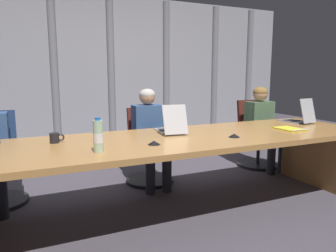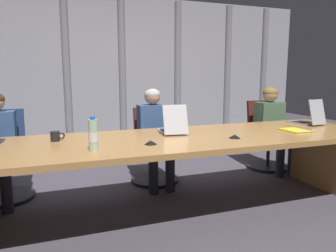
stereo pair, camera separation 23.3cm
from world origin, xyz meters
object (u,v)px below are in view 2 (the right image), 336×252
at_px(coffee_mug_near, 56,136).
at_px(office_chair_center, 266,143).
at_px(laptop_center, 307,119).
at_px(water_bottle_primary, 93,135).
at_px(conference_mic_middle, 235,136).
at_px(office_chair_left_end, 4,165).
at_px(office_chair_left_mid, 154,153).
at_px(conference_mic_left_side, 151,142).
at_px(person_center, 273,123).
at_px(person_left_mid, 155,131).
at_px(laptop_left_mid, 172,127).
at_px(spiral_notepad, 296,131).

bearing_deg(coffee_mug_near, office_chair_center, 14.97).
distance_m(laptop_center, water_bottle_primary, 2.64).
height_order(water_bottle_primary, conference_mic_middle, water_bottle_primary).
distance_m(office_chair_left_end, conference_mic_middle, 2.48).
height_order(office_chair_center, coffee_mug_near, office_chair_center).
distance_m(office_chair_left_mid, conference_mic_left_side, 1.33).
relative_size(office_chair_center, person_center, 0.83).
bearing_deg(conference_mic_middle, office_chair_center, 43.05).
xyz_separation_m(office_chair_left_mid, person_left_mid, (-0.04, -0.16, 0.32)).
height_order(office_chair_left_mid, office_chair_center, office_chair_center).
distance_m(laptop_left_mid, office_chair_left_mid, 0.88).
height_order(person_center, spiral_notepad, person_center).
xyz_separation_m(office_chair_left_end, person_left_mid, (1.67, -0.16, 0.31)).
bearing_deg(laptop_left_mid, conference_mic_left_side, 147.96).
relative_size(office_chair_center, coffee_mug_near, 7.65).
bearing_deg(office_chair_left_mid, laptop_left_mid, 0.77).
bearing_deg(person_center, conference_mic_middle, -51.95).
height_order(office_chair_center, person_left_mid, person_left_mid).
height_order(laptop_left_mid, spiral_notepad, laptop_left_mid).
bearing_deg(conference_mic_middle, laptop_center, 18.98).
bearing_deg(spiral_notepad, person_center, 63.09).
bearing_deg(spiral_notepad, laptop_left_mid, 163.06).
xyz_separation_m(person_left_mid, spiral_notepad, (1.26, -0.95, 0.09)).
xyz_separation_m(coffee_mug_near, spiral_notepad, (2.39, -0.34, -0.04)).
relative_size(office_chair_left_mid, person_left_mid, 0.79).
distance_m(laptop_center, conference_mic_left_side, 2.14).
distance_m(water_bottle_primary, conference_mic_middle, 1.32).
bearing_deg(person_center, office_chair_left_end, -94.29).
relative_size(laptop_left_mid, water_bottle_primary, 1.66).
bearing_deg(laptop_center, conference_mic_left_side, 94.85).
relative_size(person_left_mid, conference_mic_left_side, 10.66).
xyz_separation_m(water_bottle_primary, conference_mic_left_side, (0.49, 0.07, -0.11)).
distance_m(conference_mic_middle, spiral_notepad, 0.81).
xyz_separation_m(office_chair_left_mid, conference_mic_middle, (0.42, -1.21, 0.41)).
distance_m(laptop_center, office_chair_left_mid, 1.92).
bearing_deg(water_bottle_primary, office_chair_left_end, 122.82).
distance_m(laptop_center, conference_mic_middle, 1.35).
bearing_deg(laptop_center, conference_mic_middle, 102.37).
bearing_deg(laptop_center, laptop_left_mid, 82.66).
relative_size(laptop_left_mid, office_chair_center, 0.47).
relative_size(laptop_left_mid, laptop_center, 1.07).
distance_m(water_bottle_primary, coffee_mug_near, 0.57).
height_order(person_left_mid, coffee_mug_near, person_left_mid).
height_order(office_chair_left_mid, spiral_notepad, office_chair_left_mid).
relative_size(laptop_center, conference_mic_left_side, 3.82).
distance_m(office_chair_left_end, conference_mic_left_side, 1.82).
bearing_deg(water_bottle_primary, laptop_left_mid, 31.07).
distance_m(person_center, conference_mic_left_side, 2.34).
height_order(office_chair_left_end, spiral_notepad, office_chair_left_end).
bearing_deg(person_center, conference_mic_left_side, -65.19).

